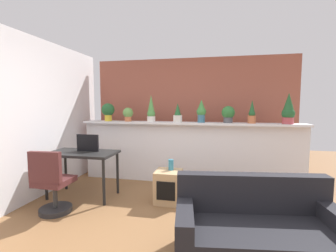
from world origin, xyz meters
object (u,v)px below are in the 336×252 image
Objects in this scene: vase_on_shelf at (171,165)px; couch at (257,234)px; office_chair at (52,187)px; potted_plant_7 at (288,110)px; desk at (82,157)px; side_cube_shelf at (168,187)px; potted_plant_4 at (201,111)px; potted_plant_6 at (252,114)px; potted_plant_0 at (108,111)px; potted_plant_1 at (128,114)px; potted_plant_3 at (178,114)px; potted_plant_2 at (151,110)px; tv_monitor at (88,143)px; potted_plant_5 at (228,114)px.

vase_on_shelf is 0.10× the size of couch.
potted_plant_7 is at bearing 25.93° from office_chair.
desk is 2.20× the size of side_cube_shelf.
potted_plant_7 is 0.59× the size of office_chair.
potted_plant_4 reaches higher than potted_plant_6.
potted_plant_7 reaches higher than potted_plant_4.
potted_plant_6 is at bearing -0.69° from potted_plant_4.
potted_plant_0 reaches higher than couch.
potted_plant_6 reaches higher than office_chair.
desk is at bearing -111.40° from potted_plant_1.
potted_plant_2 is at bearing 177.80° from potted_plant_3.
tv_monitor reaches higher than couch.
vase_on_shelf is at bearing -87.19° from potted_plant_3.
potted_plant_2 is at bearing 47.99° from tv_monitor.
office_chair is (-0.06, -0.66, -0.28)m from desk.
potted_plant_4 is 1.03× the size of potted_plant_6.
couch is at bearing -110.47° from potted_plant_7.
potted_plant_1 is at bearing 136.93° from side_cube_shelf.
potted_plant_7 is 2.45m from side_cube_shelf.
office_chair is at bearing 169.57° from couch.
vase_on_shelf is at bearing -113.90° from potted_plant_4.
tv_monitor is at bearing -178.41° from vase_on_shelf.
potted_plant_4 is 1.28m from vase_on_shelf.
potted_plant_0 is at bearing 179.27° from potted_plant_2.
potted_plant_0 is 1.25m from desk.
tv_monitor is at bearing -161.01° from potted_plant_6.
potted_plant_5 is at bearing 0.73° from potted_plant_2.
potted_plant_2 reaches higher than desk.
couch is at bearing -26.03° from tv_monitor.
potted_plant_7 is 1.08× the size of side_cube_shelf.
desk is at bearing -131.51° from potted_plant_2.
potted_plant_1 is 0.30× the size of office_chair.
potted_plant_4 is at bearing 179.39° from potted_plant_7.
potted_plant_6 is (2.36, -0.01, 0.02)m from potted_plant_1.
couch is (1.67, -2.15, -1.13)m from potted_plant_2.
potted_plant_2 is 0.97× the size of potted_plant_7.
potted_plant_2 is (0.91, -0.01, 0.02)m from potted_plant_0.
desk is at bearing -88.62° from potted_plant_0.
potted_plant_0 is at bearing 146.77° from side_cube_shelf.
vase_on_shelf is at bearing -154.99° from potted_plant_7.
potted_plant_6 is 3.02m from desk.
potted_plant_3 reaches higher than potted_plant_5.
potted_plant_5 reaches higher than office_chair.
tv_monitor is at bearing -152.44° from potted_plant_4.
potted_plant_0 is 0.33× the size of desk.
potted_plant_0 is 1.07m from tv_monitor.
potted_plant_4 is 1.37× the size of potted_plant_5.
couch is (1.10, -1.26, -0.30)m from vase_on_shelf.
potted_plant_2 is 0.97m from potted_plant_4.
potted_plant_1 is 1.78m from side_cube_shelf.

